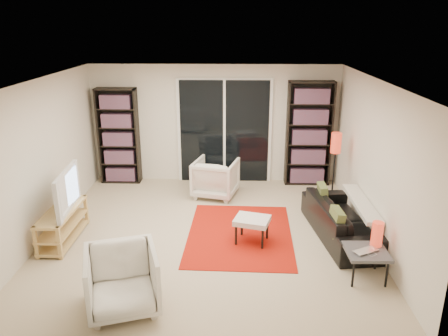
{
  "coord_description": "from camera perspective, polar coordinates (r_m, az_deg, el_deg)",
  "views": [
    {
      "loc": [
        0.43,
        -6.21,
        3.2
      ],
      "look_at": [
        0.25,
        0.3,
        1.0
      ],
      "focal_mm": 35.0,
      "sensor_mm": 36.0,
      "label": 1
    }
  ],
  "objects": [
    {
      "name": "tv",
      "position": [
        6.92,
        -20.65,
        -2.78
      ],
      "size": [
        0.24,
        1.1,
        0.63
      ],
      "primitive_type": "imported",
      "rotation": [
        0.0,
        0.0,
        1.66
      ],
      "color": "black",
      "rests_on": "tv_stand"
    },
    {
      "name": "armchair_front",
      "position": [
        5.3,
        -13.16,
        -14.12
      ],
      "size": [
        1.01,
        1.02,
        0.75
      ],
      "primitive_type": "imported",
      "rotation": [
        0.0,
        0.0,
        0.31
      ],
      "color": "silver",
      "rests_on": "floor"
    },
    {
      "name": "sofa",
      "position": [
        7.05,
        15.17,
        -6.52
      ],
      "size": [
        1.0,
        2.0,
        0.56
      ],
      "primitive_type": "imported",
      "rotation": [
        0.0,
        0.0,
        1.7
      ],
      "color": "black",
      "rests_on": "floor"
    },
    {
      "name": "tv_stand",
      "position": [
        7.13,
        -20.29,
        -6.9
      ],
      "size": [
        0.39,
        1.22,
        0.5
      ],
      "color": "tan",
      "rests_on": "floor"
    },
    {
      "name": "wall_front",
      "position": [
        4.24,
        -4.47,
        -9.58
      ],
      "size": [
        5.0,
        0.02,
        2.4
      ],
      "primitive_type": "cube",
      "color": "beige",
      "rests_on": "ground"
    },
    {
      "name": "ceiling",
      "position": [
        6.28,
        -2.4,
        11.32
      ],
      "size": [
        5.0,
        5.0,
        0.02
      ],
      "primitive_type": "cube",
      "color": "white",
      "rests_on": "wall_back"
    },
    {
      "name": "side_table",
      "position": [
        6.02,
        18.11,
        -10.54
      ],
      "size": [
        0.54,
        0.54,
        0.4
      ],
      "color": "#46454A",
      "rests_on": "floor"
    },
    {
      "name": "wall_left",
      "position": [
        7.15,
        -22.68,
        0.94
      ],
      "size": [
        0.02,
        5.0,
        2.4
      ],
      "primitive_type": "cube",
      "color": "beige",
      "rests_on": "ground"
    },
    {
      "name": "rug",
      "position": [
        6.97,
        2.08,
        -8.61
      ],
      "size": [
        1.68,
        2.23,
        0.01
      ],
      "primitive_type": "cube",
      "rotation": [
        0.0,
        0.0,
        -0.03
      ],
      "color": "#AA1509",
      "rests_on": "floor"
    },
    {
      "name": "bookshelf_right",
      "position": [
        8.93,
        11.04,
        4.39
      ],
      "size": [
        0.9,
        0.3,
        2.1
      ],
      "color": "black",
      "rests_on": "ground"
    },
    {
      "name": "ottoman",
      "position": [
        6.61,
        3.69,
        -7.0
      ],
      "size": [
        0.6,
        0.54,
        0.4
      ],
      "color": "silver",
      "rests_on": "floor"
    },
    {
      "name": "floor_lamp",
      "position": [
        7.99,
        14.36,
        2.22
      ],
      "size": [
        0.2,
        0.2,
        1.34
      ],
      "color": "black",
      "rests_on": "floor"
    },
    {
      "name": "table_lamp",
      "position": [
        6.09,
        19.37,
        -8.12
      ],
      "size": [
        0.15,
        0.15,
        0.33
      ],
      "primitive_type": "cylinder",
      "color": "red",
      "rests_on": "side_table"
    },
    {
      "name": "bookshelf_left",
      "position": [
        9.14,
        -13.6,
        4.06
      ],
      "size": [
        0.8,
        0.3,
        1.95
      ],
      "color": "black",
      "rests_on": "ground"
    },
    {
      "name": "sliding_door",
      "position": [
        8.94,
        0.06,
        4.75
      ],
      "size": [
        1.92,
        0.08,
        2.16
      ],
      "color": "white",
      "rests_on": "ground"
    },
    {
      "name": "wall_back",
      "position": [
        8.95,
        -1.22,
        5.75
      ],
      "size": [
        5.0,
        0.02,
        2.4
      ],
      "primitive_type": "cube",
      "color": "beige",
      "rests_on": "ground"
    },
    {
      "name": "wall_right",
      "position": [
        6.85,
        19.11,
        0.62
      ],
      "size": [
        0.02,
        5.0,
        2.4
      ],
      "primitive_type": "cube",
      "color": "beige",
      "rests_on": "ground"
    },
    {
      "name": "armchair_back",
      "position": [
        8.32,
        -1.11,
        -1.29
      ],
      "size": [
        0.94,
        0.96,
        0.72
      ],
      "primitive_type": "imported",
      "rotation": [
        0.0,
        0.0,
        2.89
      ],
      "color": "silver",
      "rests_on": "floor"
    },
    {
      "name": "floor",
      "position": [
        7.0,
        -2.14,
        -8.55
      ],
      "size": [
        5.0,
        5.0,
        0.0
      ],
      "primitive_type": "plane",
      "color": "tan",
      "rests_on": "ground"
    },
    {
      "name": "laptop",
      "position": [
        5.92,
        18.36,
        -10.46
      ],
      "size": [
        0.39,
        0.35,
        0.03
      ],
      "primitive_type": "imported",
      "rotation": [
        0.0,
        0.0,
        0.49
      ],
      "color": "silver",
      "rests_on": "side_table"
    }
  ]
}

